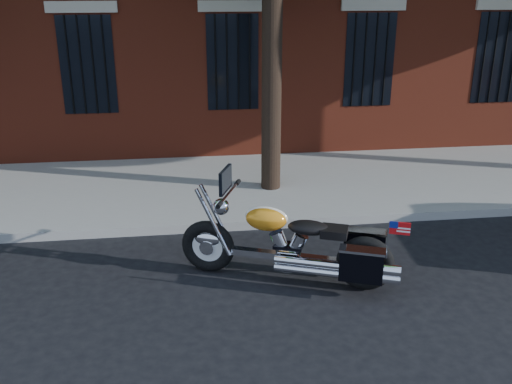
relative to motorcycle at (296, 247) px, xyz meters
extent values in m
plane|color=black|center=(-0.32, 0.45, -0.52)|extent=(120.00, 120.00, 0.00)
cube|color=gray|center=(-0.32, 1.83, -0.45)|extent=(40.00, 0.16, 0.15)
cube|color=gray|center=(-0.32, 3.71, -0.45)|extent=(40.00, 3.60, 0.15)
cube|color=black|center=(-0.32, 5.56, 1.68)|extent=(1.10, 0.14, 2.00)
cube|color=#B2A893|center=(-0.32, 5.53, 2.83)|extent=(1.40, 0.20, 0.22)
cylinder|color=black|center=(-0.32, 5.48, 1.68)|extent=(0.04, 0.04, 2.00)
cylinder|color=black|center=(0.18, 3.35, 1.98)|extent=(0.36, 0.36, 5.00)
torus|color=black|center=(-1.15, 0.45, -0.13)|extent=(0.77, 0.43, 0.76)
torus|color=black|center=(0.86, -0.33, -0.13)|extent=(0.77, 0.43, 0.76)
cylinder|color=white|center=(-1.15, 0.45, -0.13)|extent=(0.55, 0.27, 0.57)
cylinder|color=white|center=(0.86, -0.33, -0.13)|extent=(0.55, 0.27, 0.57)
ellipsoid|color=white|center=(-1.15, 0.45, -0.02)|extent=(0.42, 0.28, 0.22)
ellipsoid|color=orange|center=(0.86, -0.33, 0.00)|extent=(0.43, 0.29, 0.22)
cube|color=white|center=(-0.14, 0.06, -0.16)|extent=(1.63, 0.72, 0.09)
cylinder|color=white|center=(-0.09, 0.04, -0.18)|extent=(0.41, 0.32, 0.36)
cylinder|color=white|center=(0.37, -0.35, -0.17)|extent=(1.36, 0.61, 0.10)
ellipsoid|color=orange|center=(-0.37, 0.15, 0.36)|extent=(0.64, 0.51, 0.32)
ellipsoid|color=black|center=(0.15, -0.05, 0.30)|extent=(0.63, 0.50, 0.17)
cube|color=black|center=(0.94, -0.04, -0.01)|extent=(0.57, 0.37, 0.43)
cube|color=black|center=(0.72, -0.59, -0.01)|extent=(0.57, 0.37, 0.43)
cylinder|color=white|center=(-0.85, 0.34, 0.68)|extent=(0.36, 0.84, 0.04)
sphere|color=white|center=(-0.96, 0.38, 0.48)|extent=(0.29, 0.29, 0.23)
cube|color=black|center=(-0.89, 0.35, 0.86)|extent=(0.21, 0.44, 0.32)
cube|color=red|center=(1.10, -0.79, 0.56)|extent=(0.24, 0.11, 0.16)
camera|label=1|loc=(-1.41, -6.73, 3.35)|focal=40.00mm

